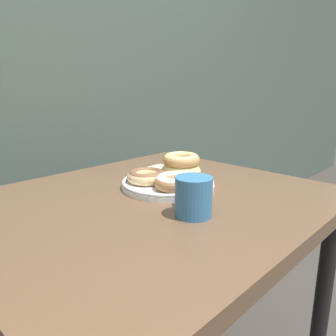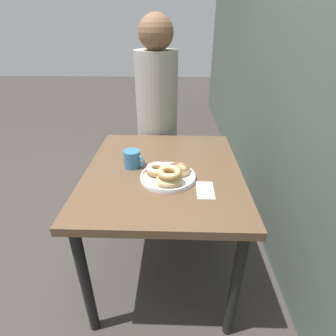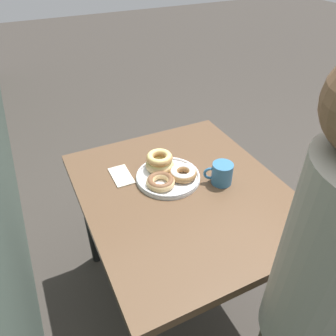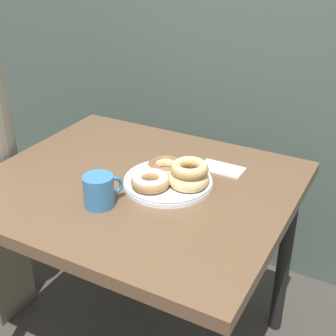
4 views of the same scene
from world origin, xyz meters
TOP-DOWN VIEW (x-y plane):
  - wall_back at (0.00, 1.12)m, footprint 8.00×0.05m
  - dining_table at (0.00, 0.39)m, footprint 0.95×0.82m
  - donut_plate at (0.11, 0.42)m, footprint 0.29×0.28m
  - coffee_mug at (-0.02, 0.22)m, footprint 0.09×0.12m
  - napkin at (0.20, 0.59)m, footprint 0.15×0.08m

SIDE VIEW (x-z plane):
  - dining_table at x=0.00m, z-range 0.28..1.02m
  - napkin at x=0.20m, z-range 0.73..0.74m
  - donut_plate at x=0.11m, z-range 0.72..0.81m
  - coffee_mug at x=-0.02m, z-range 0.74..0.83m
  - wall_back at x=0.00m, z-range 0.00..2.60m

